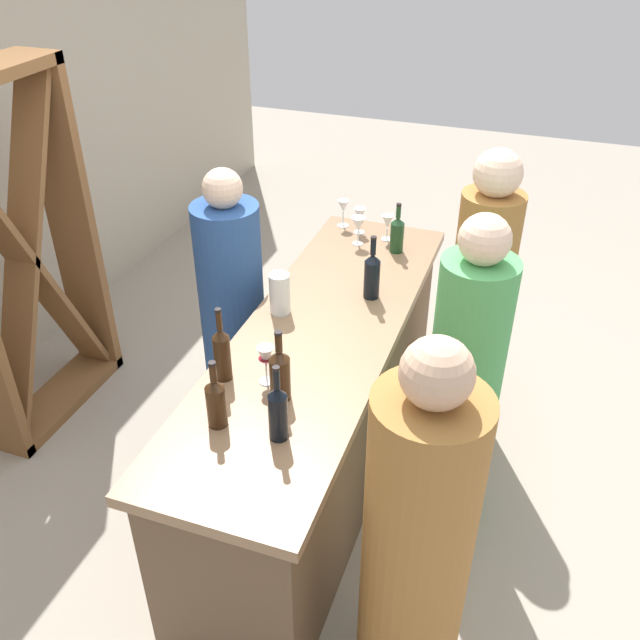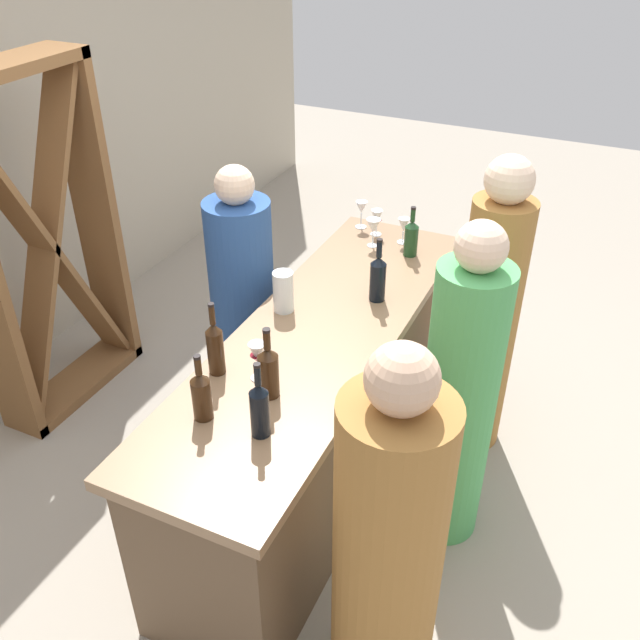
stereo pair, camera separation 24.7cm
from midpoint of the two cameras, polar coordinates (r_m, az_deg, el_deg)
name	(u,v)px [view 1 (the left image)]	position (r m, az deg, el deg)	size (l,w,h in m)	color
ground_plane	(320,475)	(3.69, -1.96, -12.75)	(12.00, 12.00, 0.00)	#9E9384
bar_counter	(320,407)	(3.37, -2.11, -7.26)	(2.33, 0.68, 0.92)	brown
wine_rack	(23,260)	(3.95, -24.99, 4.48)	(0.91, 0.28, 1.91)	brown
wine_bottle_leftmost_amber_brown	(216,401)	(2.58, -11.32, -6.68)	(0.07, 0.07, 0.29)	#331E0F
wine_bottle_second_left_near_black	(278,411)	(2.48, -6.37, -7.59)	(0.07, 0.07, 0.32)	black
wine_bottle_center_amber_brown	(280,373)	(2.66, -6.00, -4.46)	(0.08, 0.08, 0.31)	#331E0F
wine_bottle_second_right_amber_brown	(222,352)	(2.78, -10.61, -2.72)	(0.07, 0.07, 0.33)	#331E0F
wine_bottle_rightmost_near_black	(372,275)	(3.27, 2.16, 3.71)	(0.08, 0.08, 0.32)	black
wine_bottle_far_right_olive_green	(397,234)	(3.71, 4.47, 7.07)	(0.07, 0.07, 0.28)	#193D1E
wine_glass_near_left	(388,223)	(3.84, 3.75, 7.97)	(0.06, 0.06, 0.15)	white
wine_glass_near_center	(266,358)	(2.74, -7.08, -3.24)	(0.07, 0.07, 0.17)	white
wine_glass_near_right	(358,225)	(3.77, 1.30, 7.81)	(0.08, 0.08, 0.16)	white
wine_glass_far_left	(360,217)	(3.91, 1.47, 8.47)	(0.07, 0.07, 0.15)	white
wine_glass_far_center	(343,207)	(3.98, 0.15, 9.24)	(0.07, 0.07, 0.16)	white
water_pitcher	(280,293)	(3.18, -5.55, 2.14)	(0.10, 0.10, 0.20)	silver
person_left_guest	(478,310)	(3.58, 10.96, 0.73)	(0.38, 0.38, 1.61)	#9E6B33
person_center_guest	(462,393)	(3.06, 9.41, -6.03)	(0.33, 0.33, 1.59)	#4CA559
person_right_guest	(417,547)	(2.47, 5.02, -18.23)	(0.48, 0.48, 1.58)	#9E6B33
person_server_behind	(232,311)	(3.72, -9.12, 0.69)	(0.43, 0.43, 1.47)	#284C8C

